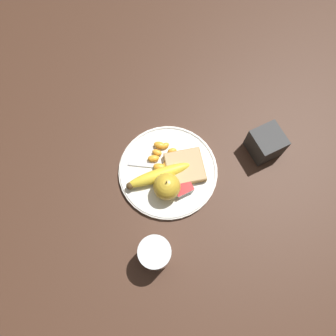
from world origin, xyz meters
The scene contains 17 objects.
ground_plane centered at (0.00, 0.00, 0.00)m, with size 3.00×3.00×0.00m, color #42281C.
plate centered at (0.00, 0.00, 0.01)m, with size 0.27×0.27×0.01m.
juice_glass centered at (0.13, 0.19, 0.04)m, with size 0.08×0.08×0.09m.
apple centered at (0.03, 0.05, 0.05)m, with size 0.07×0.07×0.08m.
banana centered at (0.03, 0.01, 0.03)m, with size 0.18×0.06×0.04m.
bread_slice centered at (-0.04, 0.02, 0.02)m, with size 0.12×0.12×0.02m.
fork centered at (0.00, -0.01, 0.01)m, with size 0.16×0.11×0.00m.
jam_packet centered at (-0.01, 0.06, 0.02)m, with size 0.05×0.04×0.02m.
orange_segment_0 centered at (-0.03, -0.04, 0.02)m, with size 0.03×0.02×0.01m.
orange_segment_1 centered at (-0.02, -0.07, 0.02)m, with size 0.03×0.02×0.01m.
orange_segment_2 centered at (0.02, -0.02, 0.02)m, with size 0.04×0.04×0.02m.
orange_segment_3 centered at (-0.01, -0.03, 0.02)m, with size 0.02×0.03×0.02m.
orange_segment_4 centered at (0.02, -0.05, 0.02)m, with size 0.04×0.03×0.02m.
orange_segment_5 centered at (0.01, -0.06, 0.02)m, with size 0.03×0.03×0.02m.
orange_segment_6 centered at (0.00, -0.01, 0.02)m, with size 0.04×0.04×0.02m.
orange_segment_7 centered at (-0.01, -0.07, 0.02)m, with size 0.04×0.04×0.02m.
condiment_caddy centered at (-0.27, 0.06, 0.04)m, with size 0.08×0.08×0.08m.
Camera 1 is at (0.13, 0.27, 0.86)m, focal length 35.00 mm.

